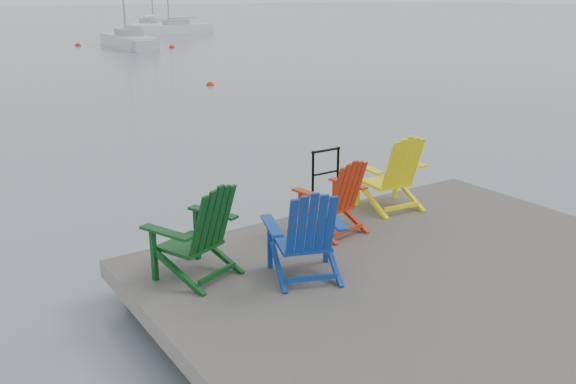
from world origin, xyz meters
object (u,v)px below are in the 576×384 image
chair_green (199,231)px  chair_yellow (393,172)px  sailboat_mid (153,27)px  buoy_c (172,48)px  chair_red (336,196)px  handrail (325,174)px  buoy_a (210,85)px  buoy_d (78,46)px  chair_blue (306,233)px  sailboat_far (173,30)px  sailboat_near (128,42)px

chair_green → chair_yellow: 3.31m
sailboat_mid → buoy_c: 20.17m
buoy_c → chair_red: bearing=-109.9°
handrail → chair_yellow: (0.82, -0.49, 0.01)m
handrail → buoy_c: size_ratio=2.27×
sailboat_mid → buoy_a: sailboat_mid is taller
buoy_a → buoy_d: 22.27m
chair_blue → buoy_c: chair_blue is taller
chair_blue → sailboat_mid: 56.68m
buoy_a → chair_yellow: bearing=-107.6°
chair_red → chair_yellow: chair_yellow is taller
buoy_a → buoy_c: (5.76, 17.16, 0.00)m
handrail → buoy_d: handrail is taller
chair_blue → buoy_a: 18.49m
chair_yellow → buoy_d: chair_yellow is taller
chair_green → sailboat_far: sailboat_far is taller
chair_blue → chair_green: bearing=165.6°
chair_green → sailboat_far: 51.56m
sailboat_near → buoy_c: 3.10m
sailboat_mid → buoy_c: size_ratio=31.75×
chair_red → chair_yellow: size_ratio=0.91×
chair_green → buoy_a: (8.27, 16.30, -1.04)m
buoy_d → sailboat_mid: bearing=51.8°
chair_green → buoy_c: size_ratio=2.72×
buoy_a → buoy_c: buoy_c is taller
sailboat_near → buoy_c: size_ratio=26.50×
chair_green → chair_red: 2.04m
sailboat_far → buoy_d: 14.12m
handrail → buoy_a: bearing=69.1°
chair_green → buoy_a: bearing=41.2°
buoy_c → handrail: bearing=-109.7°
buoy_a → chair_blue: bearing=-113.4°
handrail → chair_blue: bearing=-132.2°
handrail → sailboat_far: size_ratio=0.09×
chair_yellow → buoy_c: bearing=77.3°
chair_red → sailboat_near: sailboat_near is taller
handrail → chair_green: (-2.45, -1.00, 0.00)m
buoy_d → handrail: bearing=-100.3°
chair_green → buoy_c: 36.29m
sailboat_mid → buoy_a: bearing=-73.9°
handrail → sailboat_mid: 54.63m
sailboat_far → sailboat_mid: bearing=-7.5°
sailboat_near → chair_yellow: bearing=-99.6°
chair_yellow → sailboat_mid: (17.03, 52.12, -0.70)m
sailboat_near → buoy_c: bearing=-39.3°
handrail → buoy_c: (11.59, 32.45, -1.04)m
sailboat_near → sailboat_far: size_ratio=1.08×
handrail → chair_red: bearing=-118.2°
chair_green → buoy_c: chair_green is taller
handrail → sailboat_mid: bearing=70.9°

